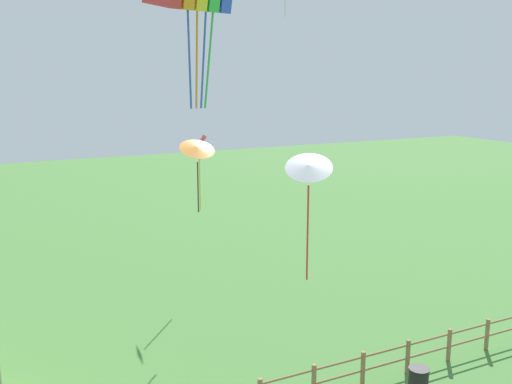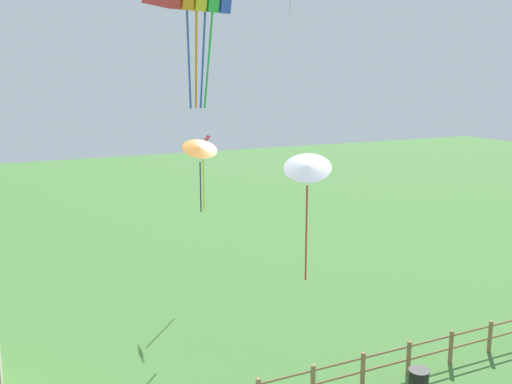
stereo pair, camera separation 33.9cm
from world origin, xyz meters
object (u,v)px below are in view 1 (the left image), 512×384
(kite_orange_delta, at_px, (197,149))
(kite_white_delta, at_px, (309,169))
(trash_bin, at_px, (418,383))
(kite_red_diamond, at_px, (199,157))

(kite_orange_delta, bearing_deg, kite_white_delta, -86.13)
(trash_bin, xyz_separation_m, kite_white_delta, (-3.24, 1.03, 6.39))
(kite_white_delta, xyz_separation_m, kite_red_diamond, (0.80, 10.12, -1.02))
(trash_bin, height_order, kite_orange_delta, kite_orange_delta)
(kite_white_delta, relative_size, kite_orange_delta, 1.26)
(trash_bin, relative_size, kite_orange_delta, 0.34)
(trash_bin, bearing_deg, kite_orange_delta, 114.91)
(trash_bin, relative_size, kite_white_delta, 0.27)
(kite_orange_delta, xyz_separation_m, kite_red_diamond, (1.27, 3.17, -0.77))
(trash_bin, distance_m, kite_red_diamond, 12.61)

